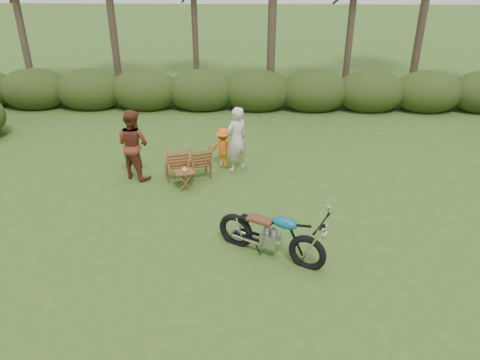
{
  "coord_description": "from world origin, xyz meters",
  "views": [
    {
      "loc": [
        -0.21,
        -7.22,
        5.41
      ],
      "look_at": [
        -0.43,
        1.54,
        0.9
      ],
      "focal_mm": 35.0,
      "sensor_mm": 36.0,
      "label": 1
    }
  ],
  "objects_px": {
    "cup": "(185,170)",
    "child": "(224,167)",
    "lawn_chair_right": "(200,176)",
    "adult_a": "(237,170)",
    "side_table": "(185,180)",
    "adult_b": "(137,176)",
    "motorcycle": "(270,254)",
    "lawn_chair_left": "(178,178)"
  },
  "relations": [
    {
      "from": "adult_b",
      "to": "side_table",
      "type": "bearing_deg",
      "value": -176.68
    },
    {
      "from": "adult_a",
      "to": "adult_b",
      "type": "relative_size",
      "value": 0.96
    },
    {
      "from": "motorcycle",
      "to": "adult_a",
      "type": "bearing_deg",
      "value": 129.47
    },
    {
      "from": "lawn_chair_left",
      "to": "adult_a",
      "type": "xyz_separation_m",
      "value": [
        1.49,
        0.52,
        0.0
      ]
    },
    {
      "from": "cup",
      "to": "child",
      "type": "distance_m",
      "value": 1.63
    },
    {
      "from": "cup",
      "to": "adult_b",
      "type": "bearing_deg",
      "value": 154.42
    },
    {
      "from": "side_table",
      "to": "child",
      "type": "height_order",
      "value": "child"
    },
    {
      "from": "adult_a",
      "to": "cup",
      "type": "bearing_deg",
      "value": 3.03
    },
    {
      "from": "lawn_chair_right",
      "to": "adult_b",
      "type": "bearing_deg",
      "value": -19.23
    },
    {
      "from": "motorcycle",
      "to": "adult_b",
      "type": "bearing_deg",
      "value": 163.4
    },
    {
      "from": "side_table",
      "to": "adult_b",
      "type": "height_order",
      "value": "adult_b"
    },
    {
      "from": "motorcycle",
      "to": "lawn_chair_right",
      "type": "bearing_deg",
      "value": 145.11
    },
    {
      "from": "lawn_chair_left",
      "to": "adult_a",
      "type": "bearing_deg",
      "value": -177.58
    },
    {
      "from": "child",
      "to": "lawn_chair_left",
      "type": "bearing_deg",
      "value": 43.71
    },
    {
      "from": "adult_b",
      "to": "cup",
      "type": "bearing_deg",
      "value": -177.4
    },
    {
      "from": "motorcycle",
      "to": "adult_a",
      "type": "relative_size",
      "value": 1.23
    },
    {
      "from": "lawn_chair_right",
      "to": "side_table",
      "type": "height_order",
      "value": "side_table"
    },
    {
      "from": "lawn_chair_left",
      "to": "adult_b",
      "type": "bearing_deg",
      "value": -20.24
    },
    {
      "from": "lawn_chair_left",
      "to": "side_table",
      "type": "height_order",
      "value": "side_table"
    },
    {
      "from": "side_table",
      "to": "cup",
      "type": "bearing_deg",
      "value": -55.91
    },
    {
      "from": "lawn_chair_left",
      "to": "adult_a",
      "type": "distance_m",
      "value": 1.58
    },
    {
      "from": "lawn_chair_right",
      "to": "cup",
      "type": "xyz_separation_m",
      "value": [
        -0.27,
        -0.69,
        0.52
      ]
    },
    {
      "from": "motorcycle",
      "to": "lawn_chair_left",
      "type": "height_order",
      "value": "motorcycle"
    },
    {
      "from": "side_table",
      "to": "adult_b",
      "type": "bearing_deg",
      "value": 155.13
    },
    {
      "from": "lawn_chair_left",
      "to": "side_table",
      "type": "distance_m",
      "value": 0.66
    },
    {
      "from": "side_table",
      "to": "child",
      "type": "xyz_separation_m",
      "value": [
        0.87,
        1.25,
        -0.23
      ]
    },
    {
      "from": "lawn_chair_right",
      "to": "cup",
      "type": "height_order",
      "value": "cup"
    },
    {
      "from": "adult_b",
      "to": "child",
      "type": "height_order",
      "value": "adult_b"
    },
    {
      "from": "lawn_chair_right",
      "to": "child",
      "type": "bearing_deg",
      "value": -155.44
    },
    {
      "from": "cup",
      "to": "side_table",
      "type": "bearing_deg",
      "value": 124.09
    },
    {
      "from": "side_table",
      "to": "motorcycle",
      "type": "bearing_deg",
      "value": -53.2
    },
    {
      "from": "lawn_chair_right",
      "to": "cup",
      "type": "distance_m",
      "value": 0.9
    },
    {
      "from": "side_table",
      "to": "lawn_chair_right",
      "type": "bearing_deg",
      "value": 66.59
    },
    {
      "from": "lawn_chair_left",
      "to": "adult_a",
      "type": "relative_size",
      "value": 0.51
    },
    {
      "from": "adult_a",
      "to": "child",
      "type": "distance_m",
      "value": 0.39
    },
    {
      "from": "adult_a",
      "to": "side_table",
      "type": "bearing_deg",
      "value": 1.77
    },
    {
      "from": "adult_a",
      "to": "adult_b",
      "type": "xyz_separation_m",
      "value": [
        -2.55,
        -0.46,
        0.0
      ]
    },
    {
      "from": "lawn_chair_left",
      "to": "child",
      "type": "relative_size",
      "value": 0.82
    },
    {
      "from": "motorcycle",
      "to": "side_table",
      "type": "bearing_deg",
      "value": 154.79
    },
    {
      "from": "motorcycle",
      "to": "adult_a",
      "type": "distance_m",
      "value": 3.8
    },
    {
      "from": "lawn_chair_left",
      "to": "cup",
      "type": "distance_m",
      "value": 0.83
    },
    {
      "from": "lawn_chair_left",
      "to": "side_table",
      "type": "bearing_deg",
      "value": 98.88
    }
  ]
}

